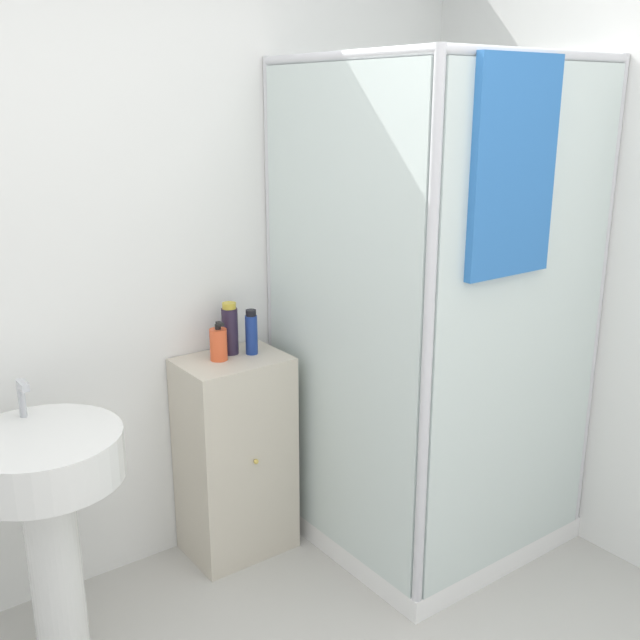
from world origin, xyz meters
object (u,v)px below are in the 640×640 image
object	(u,v)px
sink	(47,496)
shampoo_bottle_tall_black	(230,329)
soap_dispenser	(219,344)
shampoo_bottle_blue	(251,333)

from	to	relation	value
sink	shampoo_bottle_tall_black	bearing A→B (deg)	17.69
soap_dispenser	sink	bearing A→B (deg)	-163.38
soap_dispenser	shampoo_bottle_tall_black	size ratio (longest dim) A/B	0.75
shampoo_bottle_blue	soap_dispenser	bearing A→B (deg)	174.68
sink	shampoo_bottle_tall_black	xyz separation A→B (m)	(0.83, 0.27, 0.34)
soap_dispenser	shampoo_bottle_blue	distance (m)	0.14
soap_dispenser	shampoo_bottle_blue	bearing A→B (deg)	-5.32
shampoo_bottle_tall_black	shampoo_bottle_blue	xyz separation A→B (m)	(0.07, -0.05, -0.01)
sink	shampoo_bottle_blue	bearing A→B (deg)	13.33
sink	soap_dispenser	size ratio (longest dim) A/B	6.05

